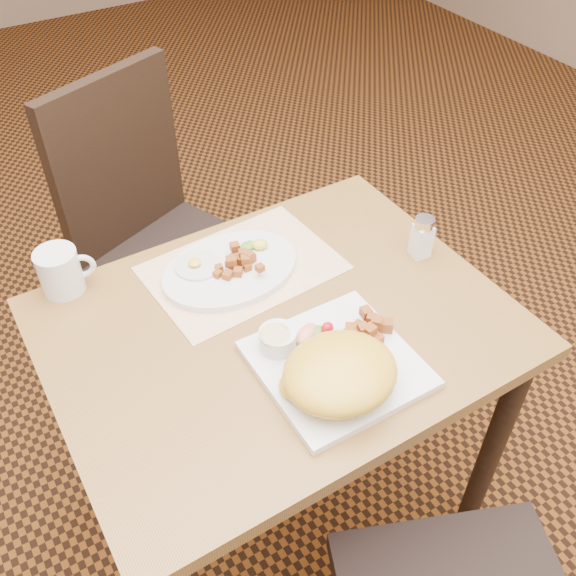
# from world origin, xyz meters

# --- Properties ---
(ground) EXTENTS (8.00, 8.00, 0.00)m
(ground) POSITION_xyz_m (0.00, 0.00, 0.00)
(ground) COLOR black
(ground) RESTS_ON ground
(table) EXTENTS (0.90, 0.70, 0.75)m
(table) POSITION_xyz_m (0.00, 0.00, 0.64)
(table) COLOR olive
(table) RESTS_ON ground
(chair_far) EXTENTS (0.55, 0.55, 0.97)m
(chair_far) POSITION_xyz_m (-0.01, 0.69, 0.54)
(chair_far) COLOR black
(chair_far) RESTS_ON ground
(placemat) EXTENTS (0.42, 0.31, 0.00)m
(placemat) POSITION_xyz_m (0.01, 0.18, 0.75)
(placemat) COLOR white
(placemat) RESTS_ON table
(plate_square) EXTENTS (0.28, 0.28, 0.02)m
(plate_square) POSITION_xyz_m (0.03, -0.16, 0.76)
(plate_square) COLOR silver
(plate_square) RESTS_ON table
(plate_oval) EXTENTS (0.32, 0.24, 0.02)m
(plate_oval) POSITION_xyz_m (-0.01, 0.18, 0.76)
(plate_oval) COLOR silver
(plate_oval) RESTS_ON placemat
(hollandaise_mound) EXTENTS (0.21, 0.19, 0.08)m
(hollandaise_mound) POSITION_xyz_m (-0.00, -0.21, 0.80)
(hollandaise_mound) COLOR gold
(hollandaise_mound) RESTS_ON plate_square
(ramekin) EXTENTS (0.07, 0.07, 0.04)m
(ramekin) POSITION_xyz_m (-0.04, -0.07, 0.79)
(ramekin) COLOR silver
(ramekin) RESTS_ON plate_square
(garnish_sq) EXTENTS (0.09, 0.06, 0.03)m
(garnish_sq) POSITION_xyz_m (0.03, -0.08, 0.78)
(garnish_sq) COLOR #387223
(garnish_sq) RESTS_ON plate_square
(fried_egg) EXTENTS (0.10, 0.10, 0.02)m
(fried_egg) POSITION_xyz_m (-0.07, 0.22, 0.77)
(fried_egg) COLOR white
(fried_egg) RESTS_ON plate_oval
(garnish_ov) EXTENTS (0.07, 0.05, 0.02)m
(garnish_ov) POSITION_xyz_m (0.06, 0.21, 0.78)
(garnish_ov) COLOR #387223
(garnish_ov) RESTS_ON plate_oval
(salt_shaker) EXTENTS (0.05, 0.05, 0.10)m
(salt_shaker) POSITION_xyz_m (0.37, 0.02, 0.80)
(salt_shaker) COLOR white
(salt_shaker) RESTS_ON table
(coffee_mug) EXTENTS (0.12, 0.09, 0.10)m
(coffee_mug) POSITION_xyz_m (-0.33, 0.32, 0.80)
(coffee_mug) COLOR silver
(coffee_mug) RESTS_ON table
(home_fries_sq) EXTENTS (0.11, 0.09, 0.04)m
(home_fries_sq) POSITION_xyz_m (0.11, -0.14, 0.78)
(home_fries_sq) COLOR #A2501A
(home_fries_sq) RESTS_ON plate_square
(home_fries_ov) EXTENTS (0.10, 0.11, 0.03)m
(home_fries_ov) POSITION_xyz_m (0.00, 0.17, 0.78)
(home_fries_ov) COLOR #A2501A
(home_fries_ov) RESTS_ON plate_oval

